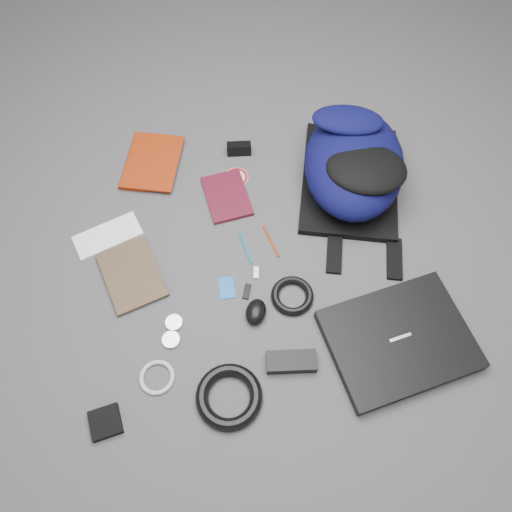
{
  "coord_description": "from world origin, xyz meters",
  "views": [
    {
      "loc": [
        -0.06,
        -0.78,
        1.45
      ],
      "look_at": [
        0.0,
        0.0,
        0.02
      ],
      "focal_mm": 35.0,
      "sensor_mm": 36.0,
      "label": 1
    }
  ],
  "objects": [
    {
      "name": "ground",
      "position": [
        0.0,
        0.0,
        0.0
      ],
      "size": [
        4.0,
        4.0,
        0.0
      ],
      "primitive_type": "plane",
      "color": "#4F4F51",
      "rests_on": "ground"
    },
    {
      "name": "pouch",
      "position": [
        -0.46,
        -0.49,
        0.01
      ],
      "size": [
        0.1,
        0.1,
        0.02
      ],
      "primitive_type": "cube",
      "rotation": [
        0.0,
        0.0,
        0.26
      ],
      "color": "black",
      "rests_on": "ground"
    },
    {
      "name": "comic_book",
      "position": [
        -0.48,
        -0.07,
        0.01
      ],
      "size": [
        0.25,
        0.28,
        0.02
      ],
      "primitive_type": "imported",
      "rotation": [
        0.0,
        0.0,
        0.37
      ],
      "color": "#996B0A",
      "rests_on": "ground"
    },
    {
      "name": "power_brick",
      "position": [
        0.08,
        -0.36,
        0.02
      ],
      "size": [
        0.15,
        0.07,
        0.04
      ],
      "primitive_type": "cube",
      "rotation": [
        0.0,
        0.0,
        -0.03
      ],
      "color": "black",
      "rests_on": "ground"
    },
    {
      "name": "envelope",
      "position": [
        -0.49,
        0.13,
        0.0
      ],
      "size": [
        0.24,
        0.18,
        0.0
      ],
      "primitive_type": "cube",
      "rotation": [
        0.0,
        0.0,
        0.42
      ],
      "color": "white",
      "rests_on": "ground"
    },
    {
      "name": "usb_silver",
      "position": [
        -0.0,
        -0.05,
        0.0
      ],
      "size": [
        0.02,
        0.04,
        0.01
      ],
      "primitive_type": "cube",
      "rotation": [
        0.0,
        0.0,
        -0.1
      ],
      "color": "#A9A9AB",
      "rests_on": "ground"
    },
    {
      "name": "headphone_right",
      "position": [
        -0.28,
        -0.26,
        0.01
      ],
      "size": [
        0.07,
        0.07,
        0.01
      ],
      "primitive_type": "cylinder",
      "rotation": [
        0.0,
        0.0,
        0.3
      ],
      "color": "silver",
      "rests_on": "ground"
    },
    {
      "name": "power_cord_coil",
      "position": [
        -0.11,
        -0.45,
        0.02
      ],
      "size": [
        0.24,
        0.24,
        0.04
      ],
      "primitive_type": "torus",
      "rotation": [
        0.0,
        0.0,
        0.28
      ],
      "color": "black",
      "rests_on": "ground"
    },
    {
      "name": "textbook_red",
      "position": [
        -0.44,
        0.44,
        0.01
      ],
      "size": [
        0.24,
        0.29,
        0.03
      ],
      "primitive_type": "imported",
      "rotation": [
        0.0,
        0.0,
        -0.19
      ],
      "color": "maroon",
      "rests_on": "ground"
    },
    {
      "name": "usb_black",
      "position": [
        -0.04,
        -0.12,
        0.0
      ],
      "size": [
        0.03,
        0.05,
        0.01
      ],
      "primitive_type": "cube",
      "rotation": [
        0.0,
        0.0,
        -0.27
      ],
      "color": "black",
      "rests_on": "ground"
    },
    {
      "name": "white_cable_coil",
      "position": [
        -0.32,
        -0.37,
        0.01
      ],
      "size": [
        0.14,
        0.14,
        0.01
      ],
      "primitive_type": "torus",
      "rotation": [
        0.0,
        0.0,
        -0.43
      ],
      "color": "beige",
      "rests_on": "ground"
    },
    {
      "name": "sticker_disc",
      "position": [
        -0.05,
        0.34,
        0.0
      ],
      "size": [
        0.09,
        0.09,
        0.0
      ],
      "primitive_type": "cylinder",
      "rotation": [
        0.0,
        0.0,
        -0.07
      ],
      "color": "silver",
      "rests_on": "ground"
    },
    {
      "name": "pen_teal",
      "position": [
        -0.03,
        0.04,
        0.0
      ],
      "size": [
        0.04,
        0.13,
        0.01
      ],
      "primitive_type": "cylinder",
      "rotation": [
        1.57,
        0.0,
        0.26
      ],
      "color": "#0E7183",
      "rests_on": "ground"
    },
    {
      "name": "pen_red",
      "position": [
        0.05,
        0.06,
        0.0
      ],
      "size": [
        0.05,
        0.13,
        0.01
      ],
      "primitive_type": "cylinder",
      "rotation": [
        1.57,
        0.0,
        0.32
      ],
      "color": "#B92B0E",
      "rests_on": "ground"
    },
    {
      "name": "compact_camera",
      "position": [
        -0.03,
        0.45,
        0.02
      ],
      "size": [
        0.09,
        0.03,
        0.05
      ],
      "primitive_type": "cube",
      "rotation": [
        0.0,
        0.0,
        -0.02
      ],
      "color": "black",
      "rests_on": "ground"
    },
    {
      "name": "backpack",
      "position": [
        0.36,
        0.29,
        0.11
      ],
      "size": [
        0.45,
        0.58,
        0.22
      ],
      "primitive_type": null,
      "rotation": [
        0.0,
        0.0,
        -0.19
      ],
      "color": "black",
      "rests_on": "ground"
    },
    {
      "name": "headphone_left",
      "position": [
        -0.27,
        -0.21,
        0.01
      ],
      "size": [
        0.06,
        0.06,
        0.01
      ],
      "primitive_type": "cylinder",
      "rotation": [
        0.0,
        0.0,
        -0.12
      ],
      "color": "silver",
      "rests_on": "ground"
    },
    {
      "name": "cable_coil",
      "position": [
        0.1,
        -0.15,
        0.01
      ],
      "size": [
        0.15,
        0.15,
        0.03
      ],
      "primitive_type": "torus",
      "rotation": [
        0.0,
        0.0,
        0.13
      ],
      "color": "black",
      "rests_on": "ground"
    },
    {
      "name": "laptop",
      "position": [
        0.4,
        -0.32,
        0.02
      ],
      "size": [
        0.48,
        0.42,
        0.04
      ],
      "primitive_type": "cube",
      "rotation": [
        0.0,
        0.0,
        0.26
      ],
      "color": "black",
      "rests_on": "ground"
    },
    {
      "name": "id_badge",
      "position": [
        -0.1,
        -0.1,
        0.0
      ],
      "size": [
        0.06,
        0.08,
        0.0
      ],
      "primitive_type": "cube",
      "rotation": [
        0.0,
        0.0,
        0.09
      ],
      "color": "blue",
      "rests_on": "ground"
    },
    {
      "name": "dvd_case",
      "position": [
        -0.08,
        0.25,
        0.01
      ],
      "size": [
        0.18,
        0.23,
        0.02
      ],
      "primitive_type": "cube",
      "rotation": [
        0.0,
        0.0,
        0.21
      ],
      "color": "#400C17",
      "rests_on": "ground"
    },
    {
      "name": "mouse",
      "position": [
        -0.02,
        -0.2,
        0.02
      ],
      "size": [
        0.09,
        0.1,
        0.05
      ],
      "primitive_type": "ellipsoid",
      "rotation": [
        0.0,
        0.0,
        -0.31
      ],
      "color": "black",
      "rests_on": "ground"
    }
  ]
}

